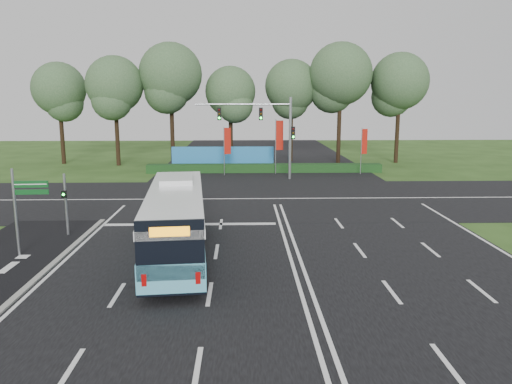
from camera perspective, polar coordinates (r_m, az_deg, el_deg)
The scene contains 14 objects.
ground at distance 23.12m, azimuth 3.71°, elevation -6.83°, with size 120.00×120.00×0.00m, color #284617.
road_main at distance 23.12m, azimuth 3.71°, elevation -6.78°, with size 20.00×120.00×0.04m, color black.
road_cross at distance 34.71m, azimuth 1.90°, elevation -0.79°, with size 120.00×14.00×0.05m, color black.
kerb_strip at distance 21.70m, azimuth -23.43°, elevation -8.77°, with size 0.25×18.00×0.12m, color gray.
city_bus at distance 22.34m, azimuth -9.12°, elevation -3.23°, with size 3.42×11.46×3.24m.
pedestrian_signal at distance 26.99m, azimuth -20.93°, elevation -1.12°, with size 0.29×0.41×3.21m.
street_sign at distance 24.10m, azimuth -25.12°, elevation -1.00°, with size 1.54×0.17×3.96m.
banner_flag_left at distance 44.88m, azimuth -3.38°, elevation 5.51°, with size 0.64×0.20×4.39m.
banner_flag_mid at distance 45.74m, azimuth 2.58°, elevation 6.09°, with size 0.73×0.20×5.01m.
banner_flag_right at distance 46.56m, azimuth 12.20°, elevation 5.38°, with size 0.60×0.25×4.25m.
traffic_light_gantry at distance 42.57m, azimuth 1.52°, elevation 7.66°, with size 8.41×0.28×7.00m.
hedge at distance 46.95m, azimuth 0.97°, elevation 2.73°, with size 22.00×1.20×0.80m, color #153A16.
blue_hoarding at distance 49.33m, azimuth -3.81°, elevation 3.92°, with size 10.00×0.30×2.20m, color #2173B4.
eucalyptus_row at distance 53.25m, azimuth -1.86°, elevation 12.48°, with size 41.43×8.59×12.64m.
Camera 1 is at (-2.11, -21.94, 7.00)m, focal length 35.00 mm.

